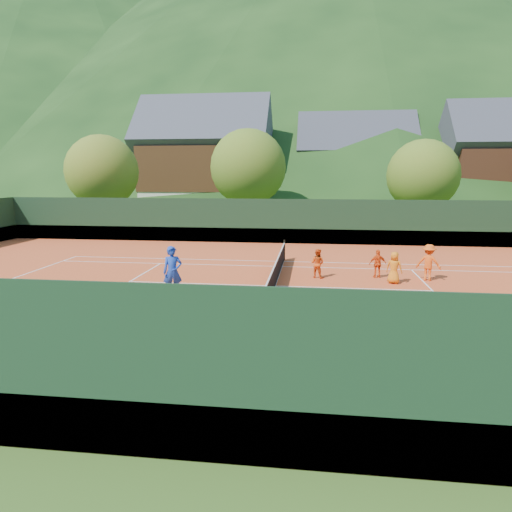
# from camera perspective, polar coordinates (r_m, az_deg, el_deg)

# --- Properties ---
(ground) EXTENTS (400.00, 400.00, 0.00)m
(ground) POSITION_cam_1_polar(r_m,az_deg,el_deg) (19.29, 2.39, -3.82)
(ground) COLOR #2F4E18
(ground) RESTS_ON ground
(clay_court) EXTENTS (40.00, 24.00, 0.02)m
(clay_court) POSITION_cam_1_polar(r_m,az_deg,el_deg) (19.28, 2.39, -3.80)
(clay_court) COLOR #C94920
(clay_court) RESTS_ON ground
(mountain_far) EXTENTS (280.00, 280.00, 110.00)m
(mountain_far) POSITION_cam_1_polar(r_m,az_deg,el_deg) (185.78, 10.57, 25.84)
(mountain_far) COLOR black
(mountain_far) RESTS_ON ground
(mountain_far_left) EXTENTS (260.00, 260.00, 100.00)m
(mountain_far_left) POSITION_cam_1_polar(r_m,az_deg,el_deg) (197.15, -22.59, 22.83)
(mountain_far_left) COLOR #173612
(mountain_far_left) RESTS_ON ground
(coach) EXTENTS (0.84, 0.69, 1.98)m
(coach) POSITION_cam_1_polar(r_m,az_deg,el_deg) (17.60, -10.38, -1.99)
(coach) COLOR #193CA6
(coach) RESTS_ON clay_court
(student_a) EXTENTS (0.79, 0.72, 1.33)m
(student_a) POSITION_cam_1_polar(r_m,az_deg,el_deg) (20.84, 7.67, -0.91)
(student_a) COLOR #ED5015
(student_a) RESTS_ON clay_court
(student_b) EXTENTS (0.79, 0.41, 1.29)m
(student_b) POSITION_cam_1_polar(r_m,az_deg,el_deg) (21.37, 14.98, -0.94)
(student_b) COLOR #F05115
(student_b) RESTS_ON clay_court
(student_c) EXTENTS (0.80, 0.67, 1.39)m
(student_c) POSITION_cam_1_polar(r_m,az_deg,el_deg) (20.45, 16.88, -1.40)
(student_c) COLOR orange
(student_c) RESTS_ON clay_court
(student_d) EXTENTS (1.19, 0.93, 1.61)m
(student_d) POSITION_cam_1_polar(r_m,az_deg,el_deg) (21.51, 20.77, -0.76)
(student_d) COLOR #FF5C16
(student_d) RESTS_ON clay_court
(tennis_ball_0) EXTENTS (0.07, 0.07, 0.07)m
(tennis_ball_0) POSITION_cam_1_polar(r_m,az_deg,el_deg) (11.10, 8.37, -14.57)
(tennis_ball_0) COLOR yellow
(tennis_ball_0) RESTS_ON clay_court
(tennis_ball_1) EXTENTS (0.07, 0.07, 0.07)m
(tennis_ball_1) POSITION_cam_1_polar(r_m,az_deg,el_deg) (11.84, 1.03, -12.81)
(tennis_ball_1) COLOR yellow
(tennis_ball_1) RESTS_ON clay_court
(tennis_ball_2) EXTENTS (0.07, 0.07, 0.07)m
(tennis_ball_2) POSITION_cam_1_polar(r_m,az_deg,el_deg) (18.08, -14.34, -4.93)
(tennis_ball_2) COLOR yellow
(tennis_ball_2) RESTS_ON clay_court
(tennis_ball_3) EXTENTS (0.07, 0.07, 0.07)m
(tennis_ball_3) POSITION_cam_1_polar(r_m,az_deg,el_deg) (21.16, -23.92, -3.29)
(tennis_ball_3) COLOR yellow
(tennis_ball_3) RESTS_ON clay_court
(tennis_ball_4) EXTENTS (0.07, 0.07, 0.07)m
(tennis_ball_4) POSITION_cam_1_polar(r_m,az_deg,el_deg) (15.14, 14.90, -7.94)
(tennis_ball_4) COLOR yellow
(tennis_ball_4) RESTS_ON clay_court
(tennis_ball_5) EXTENTS (0.07, 0.07, 0.07)m
(tennis_ball_5) POSITION_cam_1_polar(r_m,az_deg,el_deg) (17.54, -8.68, -5.19)
(tennis_ball_5) COLOR yellow
(tennis_ball_5) RESTS_ON clay_court
(tennis_ball_7) EXTENTS (0.07, 0.07, 0.07)m
(tennis_ball_7) POSITION_cam_1_polar(r_m,az_deg,el_deg) (14.17, -22.37, -9.66)
(tennis_ball_7) COLOR yellow
(tennis_ball_7) RESTS_ON clay_court
(tennis_ball_8) EXTENTS (0.07, 0.07, 0.07)m
(tennis_ball_8) POSITION_cam_1_polar(r_m,az_deg,el_deg) (16.59, -20.35, -6.64)
(tennis_ball_8) COLOR yellow
(tennis_ball_8) RESTS_ON clay_court
(tennis_ball_9) EXTENTS (0.07, 0.07, 0.07)m
(tennis_ball_9) POSITION_cam_1_polar(r_m,az_deg,el_deg) (17.33, 10.86, -5.45)
(tennis_ball_9) COLOR yellow
(tennis_ball_9) RESTS_ON clay_court
(tennis_ball_10) EXTENTS (0.07, 0.07, 0.07)m
(tennis_ball_10) POSITION_cam_1_polar(r_m,az_deg,el_deg) (15.51, 11.76, -7.37)
(tennis_ball_10) COLOR yellow
(tennis_ball_10) RESTS_ON clay_court
(tennis_ball_11) EXTENTS (0.07, 0.07, 0.07)m
(tennis_ball_11) POSITION_cam_1_polar(r_m,az_deg,el_deg) (14.20, -8.98, -8.94)
(tennis_ball_11) COLOR yellow
(tennis_ball_11) RESTS_ON clay_court
(tennis_ball_12) EXTENTS (0.07, 0.07, 0.07)m
(tennis_ball_12) POSITION_cam_1_polar(r_m,az_deg,el_deg) (13.98, 19.82, -9.76)
(tennis_ball_12) COLOR yellow
(tennis_ball_12) RESTS_ON clay_court
(tennis_ball_13) EXTENTS (0.07, 0.07, 0.07)m
(tennis_ball_13) POSITION_cam_1_polar(r_m,az_deg,el_deg) (14.99, -7.05, -7.85)
(tennis_ball_13) COLOR yellow
(tennis_ball_13) RESTS_ON clay_court
(tennis_ball_14) EXTENTS (0.07, 0.07, 0.07)m
(tennis_ball_14) POSITION_cam_1_polar(r_m,az_deg,el_deg) (17.51, -26.21, -6.19)
(tennis_ball_14) COLOR yellow
(tennis_ball_14) RESTS_ON clay_court
(tennis_ball_15) EXTENTS (0.07, 0.07, 0.07)m
(tennis_ball_15) POSITION_cam_1_polar(r_m,az_deg,el_deg) (17.65, 0.46, -4.97)
(tennis_ball_15) COLOR yellow
(tennis_ball_15) RESTS_ON clay_court
(tennis_ball_16) EXTENTS (0.07, 0.07, 0.07)m
(tennis_ball_16) POSITION_cam_1_polar(r_m,az_deg,el_deg) (18.05, -3.03, -4.64)
(tennis_ball_16) COLOR yellow
(tennis_ball_16) RESTS_ON clay_court
(tennis_ball_18) EXTENTS (0.07, 0.07, 0.07)m
(tennis_ball_18) POSITION_cam_1_polar(r_m,az_deg,el_deg) (17.71, -4.91, -4.96)
(tennis_ball_18) COLOR yellow
(tennis_ball_18) RESTS_ON clay_court
(tennis_ball_19) EXTENTS (0.07, 0.07, 0.07)m
(tennis_ball_19) POSITION_cam_1_polar(r_m,az_deg,el_deg) (11.70, 16.02, -13.53)
(tennis_ball_19) COLOR yellow
(tennis_ball_19) RESTS_ON clay_court
(tennis_ball_20) EXTENTS (0.07, 0.07, 0.07)m
(tennis_ball_20) POSITION_cam_1_polar(r_m,az_deg,el_deg) (15.04, -24.99, -8.71)
(tennis_ball_20) COLOR yellow
(tennis_ball_20) RESTS_ON clay_court
(tennis_ball_21) EXTENTS (0.07, 0.07, 0.07)m
(tennis_ball_21) POSITION_cam_1_polar(r_m,az_deg,el_deg) (15.60, 5.71, -7.09)
(tennis_ball_21) COLOR yellow
(tennis_ball_21) RESTS_ON clay_court
(tennis_ball_22) EXTENTS (0.07, 0.07, 0.07)m
(tennis_ball_22) POSITION_cam_1_polar(r_m,az_deg,el_deg) (15.44, -2.32, -7.23)
(tennis_ball_22) COLOR yellow
(tennis_ball_22) RESTS_ON clay_court
(tennis_ball_23) EXTENTS (0.07, 0.07, 0.07)m
(tennis_ball_23) POSITION_cam_1_polar(r_m,az_deg,el_deg) (11.08, -2.88, -14.52)
(tennis_ball_23) COLOR yellow
(tennis_ball_23) RESTS_ON clay_court
(tennis_ball_24) EXTENTS (0.07, 0.07, 0.07)m
(tennis_ball_24) POSITION_cam_1_polar(r_m,az_deg,el_deg) (18.64, 17.54, -4.63)
(tennis_ball_24) COLOR yellow
(tennis_ball_24) RESTS_ON clay_court
(tennis_ball_25) EXTENTS (0.07, 0.07, 0.07)m
(tennis_ball_25) POSITION_cam_1_polar(r_m,az_deg,el_deg) (16.79, 14.61, -6.12)
(tennis_ball_25) COLOR yellow
(tennis_ball_25) RESTS_ON clay_court
(court_lines) EXTENTS (23.83, 11.03, 0.00)m
(court_lines) POSITION_cam_1_polar(r_m,az_deg,el_deg) (19.28, 2.39, -3.76)
(court_lines) COLOR white
(court_lines) RESTS_ON clay_court
(tennis_net) EXTENTS (0.10, 12.07, 1.10)m
(tennis_net) POSITION_cam_1_polar(r_m,az_deg,el_deg) (19.17, 2.41, -2.32)
(tennis_net) COLOR black
(tennis_net) RESTS_ON clay_court
(perimeter_fence) EXTENTS (40.40, 24.24, 3.00)m
(perimeter_fence) POSITION_cam_1_polar(r_m,az_deg,el_deg) (19.02, 2.42, -0.12)
(perimeter_fence) COLOR black
(perimeter_fence) RESTS_ON clay_court
(ball_hopper) EXTENTS (0.57, 0.57, 1.00)m
(ball_hopper) POSITION_cam_1_polar(r_m,az_deg,el_deg) (17.11, -26.45, -4.10)
(ball_hopper) COLOR black
(ball_hopper) RESTS_ON clay_court
(chalet_left) EXTENTS (13.80, 9.93, 12.92)m
(chalet_left) POSITION_cam_1_polar(r_m,az_deg,el_deg) (50.00, -6.30, 11.32)
(chalet_left) COLOR beige
(chalet_left) RESTS_ON ground
(chalet_mid) EXTENTS (12.65, 8.82, 11.45)m
(chalet_mid) POSITION_cam_1_polar(r_m,az_deg,el_deg) (52.83, 12.21, 10.38)
(chalet_mid) COLOR beige
(chalet_mid) RESTS_ON ground
(chalet_right) EXTENTS (11.50, 8.82, 11.91)m
(chalet_right) POSITION_cam_1_polar(r_m,az_deg,el_deg) (52.03, 28.39, 9.69)
(chalet_right) COLOR beige
(chalet_right) RESTS_ON ground
(tree_a) EXTENTS (6.00, 6.00, 7.88)m
(tree_a) POSITION_cam_1_polar(r_m,az_deg,el_deg) (40.62, -18.70, 10.00)
(tree_a) COLOR #3C2818
(tree_a) RESTS_ON ground
(tree_b) EXTENTS (6.40, 6.40, 8.40)m
(tree_b) POSITION_cam_1_polar(r_m,az_deg,el_deg) (39.04, -1.01, 11.02)
(tree_b) COLOR #412C1A
(tree_b) RESTS_ON ground
(tree_c) EXTENTS (5.60, 5.60, 7.35)m
(tree_c) POSITION_cam_1_polar(r_m,az_deg,el_deg) (38.58, 20.12, 9.44)
(tree_c) COLOR #3F2919
(tree_c) RESTS_ON ground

